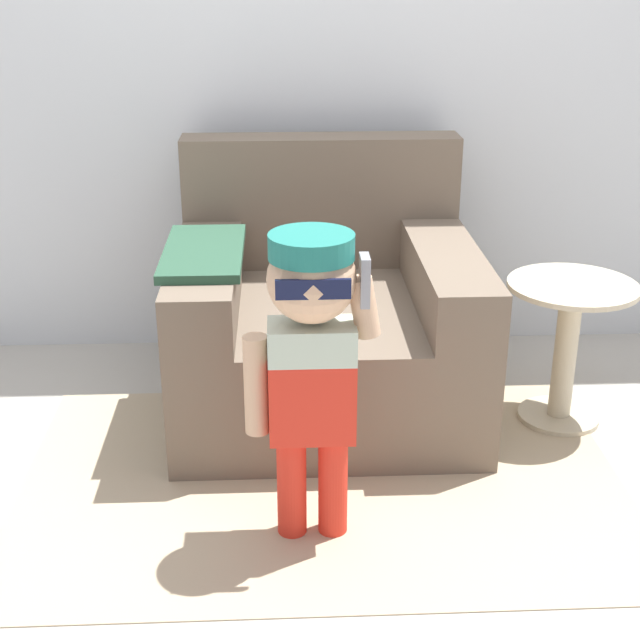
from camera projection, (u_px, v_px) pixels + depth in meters
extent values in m
plane|color=#ADA89E|center=(315.00, 407.00, 3.24)|extent=(10.00, 10.00, 0.00)
cube|color=silver|center=(308.00, 20.00, 3.34)|extent=(10.00, 0.05, 2.60)
cube|color=#6B5B4C|center=(326.00, 354.00, 3.18)|extent=(1.04, 0.99, 0.41)
cube|color=#6B5B4C|center=(321.00, 201.00, 3.39)|extent=(1.04, 0.17, 0.49)
cube|color=#6B5B4C|center=(205.00, 285.00, 2.97)|extent=(0.22, 0.82, 0.20)
cube|color=#6B5B4C|center=(448.00, 281.00, 3.01)|extent=(0.22, 0.82, 0.20)
cube|color=#284C38|center=(204.00, 252.00, 2.93)|extent=(0.26, 0.55, 0.03)
cylinder|color=red|center=(292.00, 485.00, 2.48)|extent=(0.08, 0.08, 0.31)
cylinder|color=red|center=(333.00, 484.00, 2.49)|extent=(0.08, 0.08, 0.31)
cube|color=red|center=(312.00, 398.00, 2.38)|extent=(0.23, 0.13, 0.23)
cube|color=#B7C6B2|center=(312.00, 341.00, 2.32)|extent=(0.23, 0.13, 0.10)
sphere|color=tan|center=(312.00, 279.00, 2.25)|extent=(0.23, 0.23, 0.23)
cylinder|color=#1E7066|center=(311.00, 246.00, 2.22)|extent=(0.22, 0.22, 0.06)
cube|color=#1E7066|center=(310.00, 243.00, 2.33)|extent=(0.13, 0.10, 0.01)
cube|color=#0F1433|center=(313.00, 289.00, 2.15)|extent=(0.18, 0.01, 0.05)
cylinder|color=tan|center=(256.00, 385.00, 2.36)|extent=(0.07, 0.07, 0.28)
cylinder|color=tan|center=(364.00, 307.00, 2.29)|extent=(0.09, 0.07, 0.17)
cube|color=gray|center=(365.00, 280.00, 2.24)|extent=(0.02, 0.07, 0.13)
cylinder|color=beige|center=(558.00, 416.00, 3.16)|extent=(0.28, 0.28, 0.02)
cylinder|color=beige|center=(565.00, 355.00, 3.07)|extent=(0.08, 0.08, 0.49)
cylinder|color=beige|center=(573.00, 286.00, 2.97)|extent=(0.44, 0.44, 0.02)
cube|color=tan|center=(322.00, 480.00, 2.79)|extent=(1.87, 1.24, 0.01)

